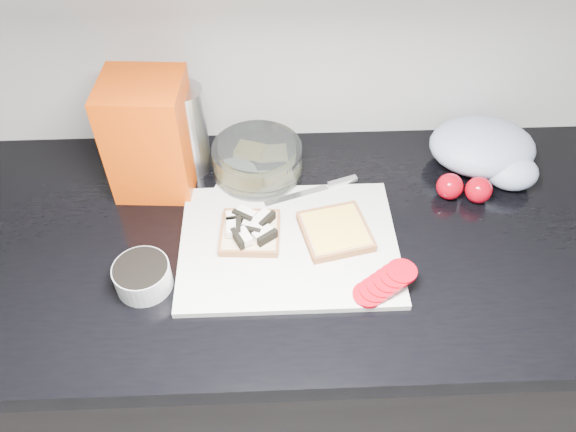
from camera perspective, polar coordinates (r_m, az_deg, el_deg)
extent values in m
cube|color=black|center=(1.45, 1.63, -14.02)|extent=(3.50, 0.60, 0.86)
cube|color=black|center=(1.08, 2.13, -2.28)|extent=(3.50, 0.64, 0.04)
cube|color=silver|center=(1.04, 0.07, -2.87)|extent=(0.40, 0.30, 0.01)
cube|color=beige|center=(1.04, -3.88, -1.69)|extent=(0.11, 0.11, 0.01)
cube|color=white|center=(1.05, -5.27, -0.05)|extent=(0.04, 0.03, 0.01)
cube|color=black|center=(1.05, -5.27, -0.05)|extent=(0.04, 0.01, 0.02)
cube|color=white|center=(1.05, -4.29, 0.21)|extent=(0.04, 0.04, 0.01)
cube|color=black|center=(1.05, -4.29, 0.21)|extent=(0.04, 0.03, 0.02)
cube|color=white|center=(1.05, -2.61, -0.24)|extent=(0.04, 0.04, 0.01)
cube|color=black|center=(1.05, -2.61, -0.24)|extent=(0.03, 0.04, 0.02)
cube|color=white|center=(1.03, -5.68, -1.18)|extent=(0.02, 0.04, 0.01)
cube|color=black|center=(1.03, -5.68, -1.18)|extent=(0.01, 0.04, 0.02)
cube|color=white|center=(1.03, -3.67, -1.16)|extent=(0.04, 0.03, 0.01)
cube|color=black|center=(1.03, -3.67, -1.16)|extent=(0.04, 0.02, 0.02)
cube|color=white|center=(1.02, -2.49, -1.87)|extent=(0.04, 0.04, 0.01)
cube|color=black|center=(1.02, -2.49, -1.87)|extent=(0.04, 0.03, 0.02)
cube|color=white|center=(1.01, -4.54, -2.11)|extent=(0.04, 0.04, 0.01)
cube|color=black|center=(1.01, -4.54, -2.11)|extent=(0.03, 0.04, 0.02)
cube|color=beige|center=(1.05, 4.83, -1.58)|extent=(0.14, 0.14, 0.02)
cube|color=#F8C749|center=(1.04, 4.86, -1.24)|extent=(0.12, 0.12, 0.00)
cylinder|color=#AA0311|center=(0.97, 8.12, -7.91)|extent=(0.06, 0.06, 0.01)
cylinder|color=#AA0311|center=(0.97, 8.80, -7.43)|extent=(0.05, 0.05, 0.01)
cylinder|color=#AA0311|center=(0.97, 9.48, -6.95)|extent=(0.06, 0.06, 0.01)
cylinder|color=#AA0311|center=(0.98, 10.15, -6.47)|extent=(0.06, 0.06, 0.01)
cylinder|color=#AA0311|center=(0.98, 10.82, -6.00)|extent=(0.07, 0.07, 0.01)
cylinder|color=#AA0311|center=(0.98, 11.49, -5.52)|extent=(0.07, 0.07, 0.01)
cube|color=silver|center=(1.12, 0.87, 2.10)|extent=(0.13, 0.06, 0.00)
cube|color=silver|center=(1.15, 5.56, 3.50)|extent=(0.06, 0.03, 0.01)
cylinder|color=#A1A6A6|center=(1.00, -14.54, -5.97)|extent=(0.10, 0.10, 0.05)
cylinder|color=black|center=(0.99, -14.75, -5.26)|extent=(0.09, 0.09, 0.01)
cylinder|color=silver|center=(1.15, -5.31, 2.53)|extent=(0.11, 0.11, 0.01)
cylinder|color=silver|center=(1.16, -3.11, 5.53)|extent=(0.18, 0.18, 0.08)
cube|color=#F8C749|center=(1.16, -3.81, 5.45)|extent=(0.07, 0.06, 0.04)
cube|color=#DFCD85|center=(1.17, -1.59, 4.88)|extent=(0.06, 0.05, 0.01)
cube|color=red|center=(1.12, -13.85, 7.89)|extent=(0.16, 0.15, 0.24)
cylinder|color=#AEAEB3|center=(1.16, -10.19, 8.53)|extent=(0.08, 0.08, 0.19)
ellipsoid|color=silver|center=(1.24, 19.11, 6.70)|extent=(0.23, 0.19, 0.10)
ellipsoid|color=silver|center=(1.22, 21.78, 4.16)|extent=(0.11, 0.10, 0.07)
sphere|color=#AA0311|center=(1.16, 16.10, 2.91)|extent=(0.05, 0.05, 0.05)
sphere|color=#AA0311|center=(1.17, 18.79, 2.52)|extent=(0.05, 0.05, 0.05)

